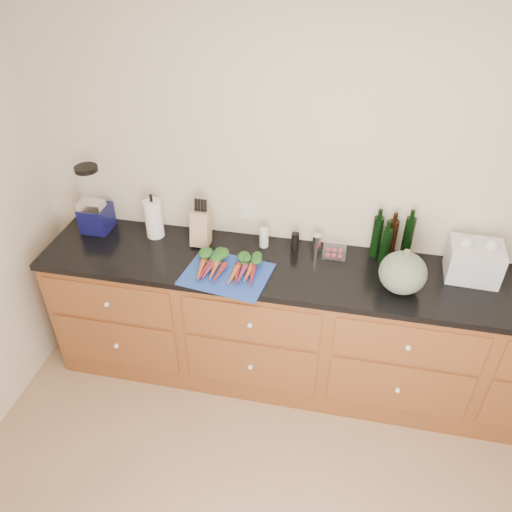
% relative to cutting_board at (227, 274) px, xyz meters
% --- Properties ---
extents(wall_back, '(4.10, 0.05, 2.60)m').
position_rel_cutting_board_xyz_m(wall_back, '(0.62, 0.48, 0.35)').
color(wall_back, beige).
rests_on(wall_back, ground).
extents(cabinets, '(3.60, 0.64, 0.90)m').
position_rel_cutting_board_xyz_m(cabinets, '(0.62, 0.16, -0.50)').
color(cabinets, brown).
rests_on(cabinets, ground).
extents(countertop, '(3.64, 0.62, 0.04)m').
position_rel_cutting_board_xyz_m(countertop, '(0.62, 0.16, -0.03)').
color(countertop, black).
rests_on(countertop, cabinets).
extents(cutting_board, '(0.54, 0.44, 0.01)m').
position_rel_cutting_board_xyz_m(cutting_board, '(0.00, 0.00, 0.00)').
color(cutting_board, '#1E42AD').
rests_on(cutting_board, countertop).
extents(carrots, '(0.38, 0.28, 0.05)m').
position_rel_cutting_board_xyz_m(carrots, '(-0.00, 0.04, 0.03)').
color(carrots, '#D25F18').
rests_on(carrots, cutting_board).
extents(squash, '(0.26, 0.26, 0.24)m').
position_rel_cutting_board_xyz_m(squash, '(0.99, 0.07, 0.11)').
color(squash, '#586554').
rests_on(squash, countertop).
extents(blender_appliance, '(0.18, 0.18, 0.45)m').
position_rel_cutting_board_xyz_m(blender_appliance, '(-0.97, 0.32, 0.19)').
color(blender_appliance, '#0E0E43').
rests_on(blender_appliance, countertop).
extents(paper_towel, '(0.11, 0.11, 0.26)m').
position_rel_cutting_board_xyz_m(paper_towel, '(-0.56, 0.32, 0.12)').
color(paper_towel, white).
rests_on(paper_towel, countertop).
extents(knife_block, '(0.11, 0.11, 0.23)m').
position_rel_cutting_board_xyz_m(knife_block, '(-0.24, 0.30, 0.11)').
color(knife_block, tan).
rests_on(knife_block, countertop).
extents(grinder_salt, '(0.06, 0.06, 0.13)m').
position_rel_cutting_board_xyz_m(grinder_salt, '(0.16, 0.34, 0.06)').
color(grinder_salt, silver).
rests_on(grinder_salt, countertop).
extents(grinder_pepper, '(0.05, 0.05, 0.12)m').
position_rel_cutting_board_xyz_m(grinder_pepper, '(0.35, 0.34, 0.05)').
color(grinder_pepper, black).
rests_on(grinder_pepper, countertop).
extents(canister_chrome, '(0.05, 0.05, 0.12)m').
position_rel_cutting_board_xyz_m(canister_chrome, '(0.49, 0.34, 0.06)').
color(canister_chrome, white).
rests_on(canister_chrome, countertop).
extents(tomato_box, '(0.14, 0.11, 0.07)m').
position_rel_cutting_board_xyz_m(tomato_box, '(0.60, 0.33, 0.03)').
color(tomato_box, white).
rests_on(tomato_box, countertop).
extents(bottles, '(0.24, 0.12, 0.29)m').
position_rel_cutting_board_xyz_m(bottles, '(0.93, 0.37, 0.13)').
color(bottles, black).
rests_on(bottles, countertop).
extents(grocery_bag, '(0.30, 0.25, 0.21)m').
position_rel_cutting_board_xyz_m(grocery_bag, '(1.40, 0.28, 0.10)').
color(grocery_bag, silver).
rests_on(grocery_bag, countertop).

